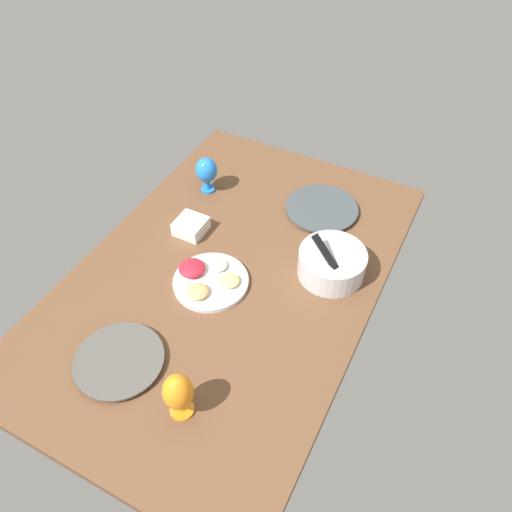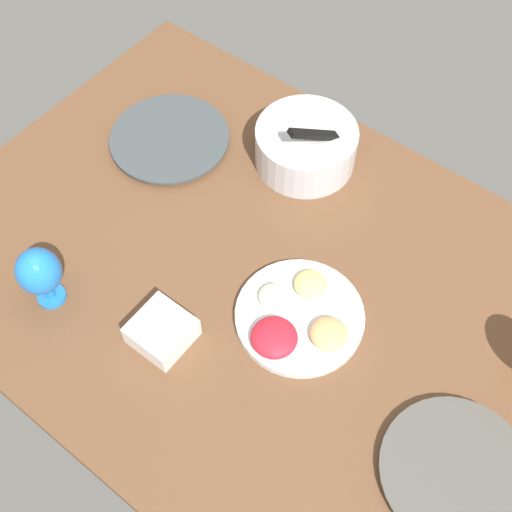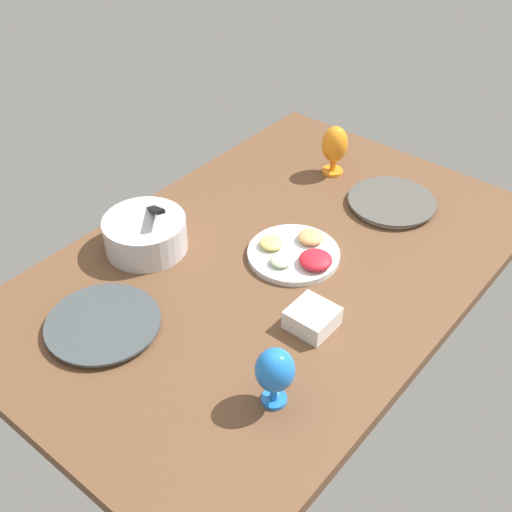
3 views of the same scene
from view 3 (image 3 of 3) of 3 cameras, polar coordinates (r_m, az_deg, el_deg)
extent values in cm
cube|color=brown|center=(190.43, 1.29, -1.09)|extent=(160.00, 104.00, 4.00)
cylinder|color=silver|center=(174.12, -13.14, -5.92)|extent=(27.37, 27.37, 1.31)
cylinder|color=#3E4549|center=(173.40, -13.19, -5.68)|extent=(29.75, 29.75, 0.78)
cylinder|color=silver|center=(216.50, 11.71, 4.49)|extent=(26.02, 26.02, 1.30)
cylinder|color=#4E4C47|center=(215.92, 11.75, 4.72)|extent=(28.29, 28.29, 0.78)
cylinder|color=silver|center=(194.35, -9.60, 1.90)|extent=(24.28, 24.28, 10.14)
cylinder|color=white|center=(192.54, -9.70, 2.62)|extent=(21.85, 21.85, 1.82)
cube|color=black|center=(192.69, -8.89, 4.05)|extent=(10.15, 16.88, 10.18)
cylinder|color=silver|center=(191.20, 3.29, 0.16)|extent=(27.03, 27.03, 1.80)
ellipsoid|color=#F2A566|center=(194.38, 4.79, 1.68)|extent=(7.70, 7.70, 2.73)
ellipsoid|color=#F9E072|center=(191.70, 1.37, 1.16)|extent=(7.08, 7.08, 2.45)
ellipsoid|color=beige|center=(185.83, 2.25, -0.35)|extent=(6.20, 6.20, 2.21)
ellipsoid|color=red|center=(185.68, 5.20, -0.33)|extent=(9.52, 9.52, 3.28)
cylinder|color=blue|center=(154.23, 1.59, -12.33)|extent=(6.02, 6.02, 1.00)
cylinder|color=blue|center=(152.23, 1.61, -11.73)|extent=(2.00, 2.00, 4.12)
ellipsoid|color=blue|center=(146.46, 1.66, -9.88)|extent=(9.12, 9.12, 10.92)
cylinder|color=orange|center=(230.37, 6.66, 7.36)|extent=(7.13, 7.13, 1.00)
cylinder|color=orange|center=(229.18, 6.70, 7.85)|extent=(2.00, 2.00, 3.55)
ellipsoid|color=orange|center=(225.03, 6.86, 9.63)|extent=(8.92, 8.92, 12.92)
cube|color=white|center=(169.21, 4.91, -5.39)|extent=(11.27, 11.27, 5.53)
cube|color=#F9E072|center=(167.98, 4.94, -4.96)|extent=(9.24, 9.24, 1.77)
camera|label=1|loc=(2.66, 5.79, 42.61)|focal=35.20mm
camera|label=2|loc=(1.55, 34.92, 34.14)|focal=45.91mm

